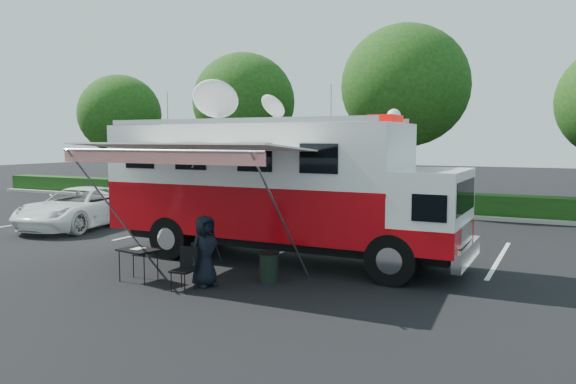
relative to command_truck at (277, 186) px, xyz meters
name	(u,v)px	position (x,y,z in m)	size (l,w,h in m)	color
ground_plane	(280,261)	(0.09, 0.00, -2.09)	(120.00, 120.00, 0.00)	black
back_border	(428,105)	(1.23, 12.90, 2.91)	(60.00, 6.14, 8.87)	#9E998E
stall_lines	(308,242)	(-0.41, 3.00, -2.09)	(24.12, 5.50, 0.01)	silver
command_truck	(277,186)	(0.00, 0.00, 0.00)	(10.18, 2.80, 4.89)	black
awning	(187,150)	(-0.91, -2.90, 1.06)	(5.56, 2.85, 3.35)	white
white_suv	(81,227)	(-9.59, 1.84, -2.09)	(2.57, 5.57, 1.55)	white
person	(206,286)	(-0.19, -3.22, -2.09)	(0.81, 0.53, 1.66)	black
folding_table	(138,251)	(-1.89, -3.57, -1.35)	(1.03, 0.81, 0.79)	black
folding_chair	(186,265)	(-0.41, -3.68, -1.52)	(0.49, 0.51, 0.97)	black
trash_bin	(269,267)	(0.95, -2.23, -1.72)	(0.49, 0.49, 0.73)	black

